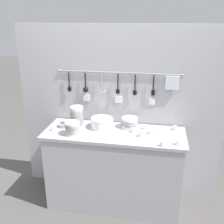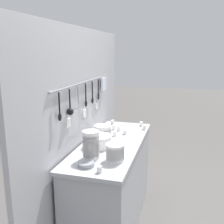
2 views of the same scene
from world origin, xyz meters
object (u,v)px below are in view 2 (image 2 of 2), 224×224
Objects in this scene: bowl_stack_tall_left at (103,131)px; cup_mid_row at (125,132)px; bowl_stack_back_corner at (91,145)px; cup_back_right at (113,122)px; cup_back_left at (141,124)px; cup_beside_plates at (108,129)px; cup_edge_far at (119,129)px; steel_mixing_bowl at (86,164)px; cup_centre at (99,169)px; cup_front_left at (114,128)px; cup_edge_near at (144,128)px; plate_stack at (98,141)px; cup_by_caddy at (115,134)px; bowl_stack_nested_right at (115,152)px.

cup_mid_row is (0.13, -0.20, -0.03)m from bowl_stack_tall_left.
bowl_stack_back_corner is 4.85× the size of cup_back_right.
cup_back_left is 1.00× the size of cup_beside_plates.
cup_edge_far is at bearing -60.29° from cup_beside_plates.
cup_centre is at bearing -118.91° from steel_mixing_bowl.
cup_front_left is at bearing -10.75° from bowl_stack_tall_left.
cup_edge_near and cup_centre have the same top height.
steel_mixing_bowl is 2.57× the size of cup_centre.
steel_mixing_bowl is at bearing 178.73° from cup_edge_far.
plate_stack is 4.95× the size of cup_edge_far.
bowl_stack_back_corner is at bearing 167.13° from cup_back_left.
bowl_stack_back_corner is at bearing 169.85° from cup_mid_row.
bowl_stack_tall_left is at bearing 146.86° from cup_back_left.
steel_mixing_bowl is 0.91m from cup_edge_far.
cup_by_caddy is (0.74, -0.02, 0.01)m from steel_mixing_bowl.
bowl_stack_tall_left is 3.58× the size of cup_back_left.
cup_by_caddy is at bearing 139.19° from cup_edge_near.
cup_mid_row is 1.00× the size of cup_back_right.
cup_beside_plates is at bearing 5.63° from bowl_stack_back_corner.
cup_beside_plates is 0.30m from cup_back_right.
bowl_stack_nested_right reaches higher than cup_mid_row.
cup_by_caddy is (-0.08, 0.09, 0.00)m from cup_mid_row.
steel_mixing_bowl is at bearing 61.09° from cup_centre.
bowl_stack_tall_left reaches higher than cup_by_caddy.
plate_stack is 4.95× the size of cup_front_left.
plate_stack is 0.44m from cup_mid_row.
cup_beside_plates is at bearing 79.70° from cup_mid_row.
cup_edge_far and cup_beside_plates have the same top height.
cup_edge_near is at bearing -14.79° from steel_mixing_bowl.
cup_centre is (-0.76, -0.22, -0.03)m from bowl_stack_tall_left.
cup_edge_far is 1.00× the size of cup_edge_near.
bowl_stack_tall_left is 0.49m from cup_edge_near.
cup_front_left and cup_edge_near have the same top height.
plate_stack is 0.34m from cup_by_caddy.
cup_edge_near is (1.02, -0.27, 0.01)m from steel_mixing_bowl.
cup_front_left is 1.00× the size of cup_edge_far.
cup_by_caddy is 1.00× the size of cup_back_right.
bowl_stack_back_corner reaches higher than steel_mixing_bowl.
plate_stack is 0.50m from cup_centre.
bowl_stack_back_corner reaches higher than cup_by_caddy.
cup_front_left is at bearing 15.81° from bowl_stack_nested_right.
steel_mixing_bowl is 2.57× the size of cup_by_caddy.
plate_stack is 0.75m from cup_back_right.
cup_front_left is 0.19m from cup_mid_row.
bowl_stack_tall_left is at bearing 26.77° from bowl_stack_nested_right.
bowl_stack_tall_left is 0.17m from cup_beside_plates.
cup_mid_row is 1.00× the size of cup_beside_plates.
bowl_stack_nested_right is at bearing -159.42° from cup_beside_plates.
bowl_stack_nested_right reaches higher than cup_back_right.
cup_mid_row is (0.82, -0.11, 0.01)m from steel_mixing_bowl.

